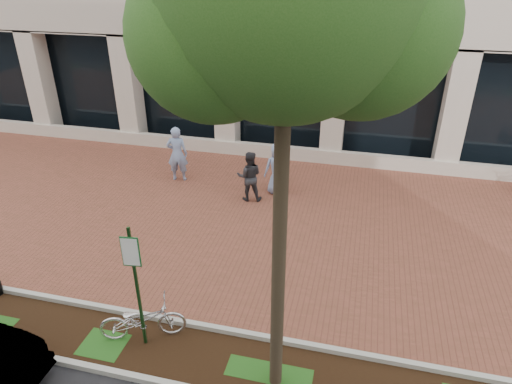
% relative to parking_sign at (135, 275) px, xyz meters
% --- Properties ---
extents(ground, '(120.00, 120.00, 0.00)m').
position_rel_parking_sign_xyz_m(ground, '(0.66, 5.16, -1.70)').
color(ground, black).
rests_on(ground, ground).
extents(brick_plaza, '(40.00, 9.00, 0.01)m').
position_rel_parking_sign_xyz_m(brick_plaza, '(0.66, 5.16, -1.70)').
color(brick_plaza, brown).
rests_on(brick_plaza, ground).
extents(planting_strip, '(40.00, 1.50, 0.01)m').
position_rel_parking_sign_xyz_m(planting_strip, '(0.66, -0.09, -1.70)').
color(planting_strip, black).
rests_on(planting_strip, ground).
extents(curb_plaza_side, '(40.00, 0.12, 0.12)m').
position_rel_parking_sign_xyz_m(curb_plaza_side, '(0.66, 0.66, -1.64)').
color(curb_plaza_side, '#B2B3A9').
rests_on(curb_plaza_side, ground).
extents(curb_street_side, '(40.00, 0.12, 0.12)m').
position_rel_parking_sign_xyz_m(curb_street_side, '(0.66, -0.84, -1.64)').
color(curb_street_side, '#B2B3A9').
rests_on(curb_street_side, ground).
extents(parking_sign, '(0.34, 0.07, 2.71)m').
position_rel_parking_sign_xyz_m(parking_sign, '(0.00, 0.00, 0.00)').
color(parking_sign, '#153A16').
rests_on(parking_sign, ground).
extents(street_tree, '(3.89, 3.24, 8.20)m').
position_rel_parking_sign_xyz_m(street_tree, '(2.74, -0.24, 4.66)').
color(street_tree, '#413525').
rests_on(street_tree, ground).
extents(locked_bicycle, '(1.80, 1.18, 0.90)m').
position_rel_parking_sign_xyz_m(locked_bicycle, '(-0.09, 0.17, -1.25)').
color(locked_bicycle, silver).
rests_on(locked_bicycle, ground).
extents(pedestrian_left, '(0.76, 0.57, 1.89)m').
position_rel_parking_sign_xyz_m(pedestrian_left, '(-2.17, 7.06, -0.76)').
color(pedestrian_left, '#7E93BC').
rests_on(pedestrian_left, ground).
extents(pedestrian_mid, '(0.89, 0.76, 1.60)m').
position_rel_parking_sign_xyz_m(pedestrian_mid, '(0.51, 6.27, -0.90)').
color(pedestrian_mid, '#27272C').
rests_on(pedestrian_mid, ground).
extents(pedestrian_right, '(0.97, 0.82, 1.69)m').
position_rel_parking_sign_xyz_m(pedestrian_right, '(1.25, 6.94, -0.86)').
color(pedestrian_right, '#8499C6').
rests_on(pedestrian_right, ground).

